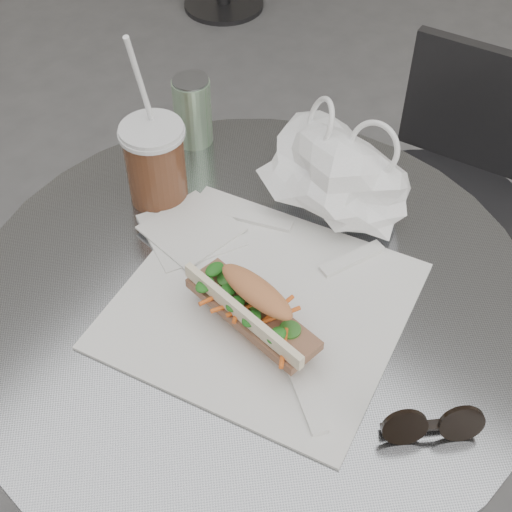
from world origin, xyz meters
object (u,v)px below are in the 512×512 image
Objects in this scene: drink_can at (193,111)px; sunglasses at (432,426)px; iced_coffee at (155,162)px; chair_far at (430,246)px; cafe_table at (252,402)px; banh_mi at (254,309)px.

sunglasses is at bearing -22.55° from drink_can.
chair_far is at bearing 67.04° from iced_coffee.
banh_mi is (0.04, -0.05, 0.31)m from cafe_table.
cafe_table is at bearing -14.86° from iced_coffee.
banh_mi is at bearing -21.73° from iced_coffee.
cafe_table is 7.73× the size of sunglasses.
iced_coffee reaches higher than cafe_table.
cafe_table is 0.41m from iced_coffee.
chair_far is 0.79m from banh_mi.
iced_coffee reaches higher than banh_mi.
banh_mi is 0.88× the size of iced_coffee.
iced_coffee is at bearing 59.41° from chair_far.
chair_far is 2.73× the size of iced_coffee.
sunglasses is 0.61m from drink_can.
drink_can reaches higher than banh_mi.
chair_far is 0.76m from iced_coffee.
banh_mi reaches higher than cafe_table.
drink_can is at bearing 144.81° from cafe_table.
banh_mi is at bearing -48.52° from cafe_table.
banh_mi is 2.45× the size of sunglasses.
drink_can is (-0.31, 0.24, 0.02)m from banh_mi.
cafe_table is 0.47m from drink_can.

